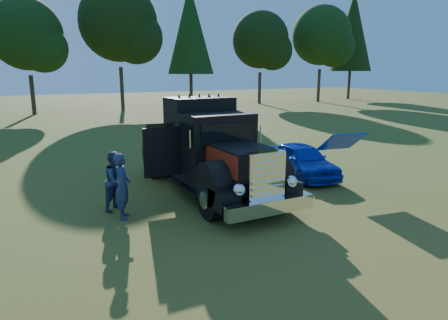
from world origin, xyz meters
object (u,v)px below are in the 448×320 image
hotrod_coupe (302,160)px  spectator_near (123,186)px  spectator_far (116,181)px  diamond_t_truck (211,154)px

hotrod_coupe → spectator_near: hotrod_coupe is taller
hotrod_coupe → spectator_far: size_ratio=2.47×
diamond_t_truck → hotrod_coupe: size_ratio=1.73×
diamond_t_truck → spectator_near: bearing=-163.3°
hotrod_coupe → diamond_t_truck: bearing=-176.0°
diamond_t_truck → spectator_near: 3.20m
hotrod_coupe → spectator_far: (-6.90, -0.42, 0.21)m
spectator_near → spectator_far: 0.77m
diamond_t_truck → spectator_far: bearing=-177.2°
diamond_t_truck → hotrod_coupe: diamond_t_truck is taller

